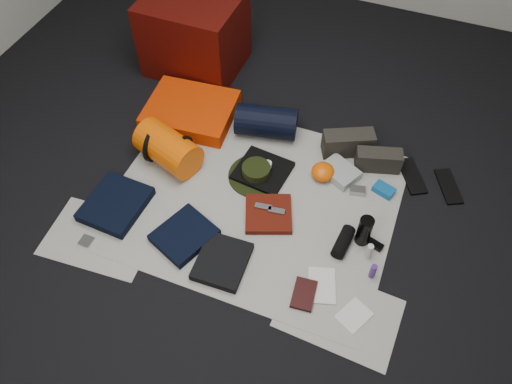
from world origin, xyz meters
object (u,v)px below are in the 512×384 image
(sleeping_pad, at_px, (191,111))
(compact_camera, at_px, (357,191))
(red_cabinet, at_px, (194,34))
(paperback_book, at_px, (304,294))
(navy_duffel, at_px, (266,122))
(water_bottle, at_px, (364,231))
(stuff_sack, at_px, (168,148))

(sleeping_pad, relative_size, compact_camera, 6.29)
(red_cabinet, xyz_separation_m, paperback_book, (1.29, -1.47, -0.25))
(red_cabinet, xyz_separation_m, navy_duffel, (0.71, -0.47, -0.16))
(sleeping_pad, bearing_deg, water_bottle, -22.60)
(stuff_sack, relative_size, navy_duffel, 1.01)
(navy_duffel, bearing_deg, stuff_sack, -148.72)
(navy_duffel, bearing_deg, compact_camera, -33.07)
(stuff_sack, distance_m, water_bottle, 1.25)
(stuff_sack, height_order, compact_camera, stuff_sack)
(sleeping_pad, xyz_separation_m, navy_duffel, (0.52, 0.04, 0.05))
(stuff_sack, bearing_deg, sleeping_pad, 97.25)
(compact_camera, bearing_deg, paperback_book, -109.05)
(compact_camera, relative_size, paperback_book, 0.52)
(sleeping_pad, xyz_separation_m, paperback_book, (1.10, -0.96, -0.04))
(paperback_book, bearing_deg, sleeping_pad, 133.02)
(sleeping_pad, bearing_deg, red_cabinet, 110.98)
(navy_duffel, distance_m, compact_camera, 0.72)
(red_cabinet, distance_m, stuff_sack, 0.95)
(compact_camera, xyz_separation_m, paperback_book, (-0.09, -0.74, -0.01))
(sleeping_pad, relative_size, navy_duffel, 1.45)
(paperback_book, bearing_deg, compact_camera, 77.40)
(water_bottle, distance_m, compact_camera, 0.34)
(sleeping_pad, distance_m, water_bottle, 1.40)
(stuff_sack, distance_m, compact_camera, 1.15)
(red_cabinet, bearing_deg, stuff_sack, -74.47)
(red_cabinet, distance_m, paperback_book, 1.97)
(compact_camera, bearing_deg, red_cabinet, 139.99)
(sleeping_pad, relative_size, stuff_sack, 1.44)
(stuff_sack, height_order, navy_duffel, stuff_sack)
(sleeping_pad, height_order, paperback_book, sleeping_pad)
(red_cabinet, distance_m, compact_camera, 1.58)
(red_cabinet, relative_size, paperback_book, 3.71)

